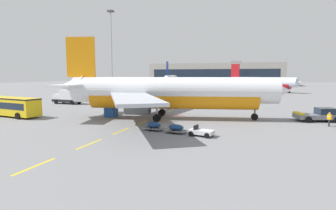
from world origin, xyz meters
The scene contains 13 objects.
ground centered at (40.00, 40.00, 0.00)m, with size 400.00×400.00×0.00m, color slate.
apron_paint_markings centered at (18.00, 36.30, 0.00)m, with size 8.00×92.26×0.01m.
airliner_foreground centered at (20.49, 18.38, 3.95)m, with size 34.59×33.83×12.20m.
pushback_tug centered at (41.41, 22.98, 0.90)m, with size 6.53×4.34×2.08m.
airliner_mid_left centered at (-8.23, 109.09, 3.98)m, with size 34.23×34.92×12.29m.
airliner_far_center centered at (33.84, 91.57, 3.55)m, with size 29.22×27.43×10.95m.
apron_shuttle_bus centered at (-4.35, 12.77, 1.75)m, with size 12.29×4.48×3.00m.
catering_truck centered at (-7.57, 31.11, 1.65)m, with size 7.13×3.01×3.14m.
baggage_train centered at (24.43, 9.06, 0.52)m, with size 8.72×3.23×1.14m.
ground_crew_worker centered at (41.78, 19.06, 1.03)m, with size 0.49×0.64×1.79m.
uld_cargo_container centered at (11.34, 17.28, 0.80)m, with size 1.68×1.65×1.60m.
apron_light_mast_near centered at (-14.44, 62.74, 17.02)m, with size 1.80×1.80×27.73m.
terminal_satellite centered at (6.69, 158.34, 6.74)m, with size 81.72×27.74×15.05m.
Camera 1 is at (33.11, -20.10, 6.58)m, focal length 29.27 mm.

